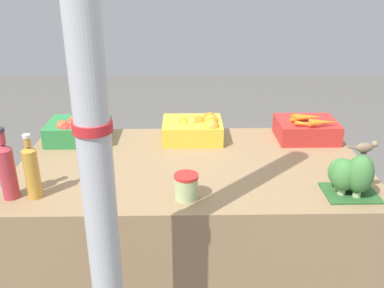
{
  "coord_description": "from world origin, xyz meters",
  "views": [
    {
      "loc": [
        -0.03,
        -1.89,
        1.67
      ],
      "look_at": [
        0.0,
        0.0,
        0.88
      ],
      "focal_mm": 40.0,
      "sensor_mm": 36.0,
      "label": 1
    }
  ],
  "objects_px": {
    "broccoli_pile": "(351,175)",
    "pickle_jar": "(186,186)",
    "orange_crate": "(195,128)",
    "sparrow_bird": "(366,147)",
    "support_pole": "(96,162)",
    "apple_crate": "(77,129)",
    "juice_bottle_ruby": "(7,169)",
    "carrot_crate": "(307,129)",
    "juice_bottle_amber": "(32,171)"
  },
  "relations": [
    {
      "from": "carrot_crate",
      "to": "broccoli_pile",
      "type": "bearing_deg",
      "value": -88.56
    },
    {
      "from": "carrot_crate",
      "to": "pickle_jar",
      "type": "height_order",
      "value": "carrot_crate"
    },
    {
      "from": "apple_crate",
      "to": "broccoli_pile",
      "type": "bearing_deg",
      "value": -25.94
    },
    {
      "from": "support_pole",
      "to": "orange_crate",
      "type": "xyz_separation_m",
      "value": [
        0.32,
        1.05,
        -0.29
      ]
    },
    {
      "from": "juice_bottle_ruby",
      "to": "orange_crate",
      "type": "bearing_deg",
      "value": 38.65
    },
    {
      "from": "orange_crate",
      "to": "sparrow_bird",
      "type": "distance_m",
      "value": 0.94
    },
    {
      "from": "carrot_crate",
      "to": "broccoli_pile",
      "type": "height_order",
      "value": "broccoli_pile"
    },
    {
      "from": "support_pole",
      "to": "juice_bottle_ruby",
      "type": "bearing_deg",
      "value": 136.82
    },
    {
      "from": "orange_crate",
      "to": "juice_bottle_amber",
      "type": "distance_m",
      "value": 0.92
    },
    {
      "from": "juice_bottle_ruby",
      "to": "juice_bottle_amber",
      "type": "height_order",
      "value": "juice_bottle_ruby"
    },
    {
      "from": "support_pole",
      "to": "juice_bottle_ruby",
      "type": "distance_m",
      "value": 0.67
    },
    {
      "from": "juice_bottle_ruby",
      "to": "juice_bottle_amber",
      "type": "distance_m",
      "value": 0.1
    },
    {
      "from": "carrot_crate",
      "to": "juice_bottle_amber",
      "type": "relative_size",
      "value": 1.15
    },
    {
      "from": "support_pole",
      "to": "juice_bottle_ruby",
      "type": "xyz_separation_m",
      "value": [
        -0.46,
        0.43,
        -0.23
      ]
    },
    {
      "from": "apple_crate",
      "to": "sparrow_bird",
      "type": "bearing_deg",
      "value": -25.97
    },
    {
      "from": "carrot_crate",
      "to": "juice_bottle_amber",
      "type": "bearing_deg",
      "value": -154.35
    },
    {
      "from": "broccoli_pile",
      "to": "juice_bottle_amber",
      "type": "xyz_separation_m",
      "value": [
        -1.31,
        0.0,
        0.03
      ]
    },
    {
      "from": "sparrow_bird",
      "to": "orange_crate",
      "type": "bearing_deg",
      "value": 127.92
    },
    {
      "from": "support_pole",
      "to": "juice_bottle_amber",
      "type": "bearing_deg",
      "value": 129.97
    },
    {
      "from": "orange_crate",
      "to": "carrot_crate",
      "type": "distance_m",
      "value": 0.61
    },
    {
      "from": "broccoli_pile",
      "to": "juice_bottle_ruby",
      "type": "height_order",
      "value": "juice_bottle_ruby"
    },
    {
      "from": "juice_bottle_amber",
      "to": "sparrow_bird",
      "type": "xyz_separation_m",
      "value": [
        1.34,
        -0.02,
        0.1
      ]
    },
    {
      "from": "support_pole",
      "to": "sparrow_bird",
      "type": "distance_m",
      "value": 1.07
    },
    {
      "from": "juice_bottle_amber",
      "to": "apple_crate",
      "type": "bearing_deg",
      "value": 86.55
    },
    {
      "from": "support_pole",
      "to": "orange_crate",
      "type": "height_order",
      "value": "support_pole"
    },
    {
      "from": "apple_crate",
      "to": "broccoli_pile",
      "type": "height_order",
      "value": "broccoli_pile"
    },
    {
      "from": "juice_bottle_amber",
      "to": "juice_bottle_ruby",
      "type": "bearing_deg",
      "value": 180.0
    },
    {
      "from": "apple_crate",
      "to": "orange_crate",
      "type": "distance_m",
      "value": 0.64
    },
    {
      "from": "orange_crate",
      "to": "broccoli_pile",
      "type": "distance_m",
      "value": 0.89
    },
    {
      "from": "carrot_crate",
      "to": "juice_bottle_amber",
      "type": "height_order",
      "value": "juice_bottle_amber"
    },
    {
      "from": "orange_crate",
      "to": "pickle_jar",
      "type": "relative_size",
      "value": 2.97
    },
    {
      "from": "pickle_jar",
      "to": "sparrow_bird",
      "type": "relative_size",
      "value": 0.8
    },
    {
      "from": "orange_crate",
      "to": "pickle_jar",
      "type": "xyz_separation_m",
      "value": [
        -0.05,
        -0.65,
        -0.01
      ]
    },
    {
      "from": "support_pole",
      "to": "sparrow_bird",
      "type": "relative_size",
      "value": 16.76
    },
    {
      "from": "apple_crate",
      "to": "juice_bottle_ruby",
      "type": "bearing_deg",
      "value": -102.36
    },
    {
      "from": "sparrow_bird",
      "to": "broccoli_pile",
      "type": "bearing_deg",
      "value": 144.82
    },
    {
      "from": "support_pole",
      "to": "broccoli_pile",
      "type": "bearing_deg",
      "value": 24.41
    },
    {
      "from": "broccoli_pile",
      "to": "pickle_jar",
      "type": "distance_m",
      "value": 0.68
    },
    {
      "from": "juice_bottle_amber",
      "to": "sparrow_bird",
      "type": "relative_size",
      "value": 2.06
    },
    {
      "from": "orange_crate",
      "to": "carrot_crate",
      "type": "relative_size",
      "value": 1.0
    },
    {
      "from": "sparrow_bird",
      "to": "juice_bottle_ruby",
      "type": "bearing_deg",
      "value": 171.24
    },
    {
      "from": "juice_bottle_amber",
      "to": "pickle_jar",
      "type": "xyz_separation_m",
      "value": [
        0.63,
        -0.02,
        -0.07
      ]
    },
    {
      "from": "broccoli_pile",
      "to": "pickle_jar",
      "type": "height_order",
      "value": "broccoli_pile"
    },
    {
      "from": "support_pole",
      "to": "apple_crate",
      "type": "relative_size",
      "value": 7.05
    },
    {
      "from": "apple_crate",
      "to": "juice_bottle_amber",
      "type": "relative_size",
      "value": 1.15
    },
    {
      "from": "carrot_crate",
      "to": "broccoli_pile",
      "type": "xyz_separation_m",
      "value": [
        0.02,
        -0.62,
        0.03
      ]
    },
    {
      "from": "juice_bottle_ruby",
      "to": "pickle_jar",
      "type": "height_order",
      "value": "juice_bottle_ruby"
    },
    {
      "from": "juice_bottle_ruby",
      "to": "pickle_jar",
      "type": "relative_size",
      "value": 2.83
    },
    {
      "from": "orange_crate",
      "to": "sparrow_bird",
      "type": "xyz_separation_m",
      "value": [
        0.66,
        -0.64,
        0.16
      ]
    },
    {
      "from": "apple_crate",
      "to": "orange_crate",
      "type": "bearing_deg",
      "value": 0.38
    }
  ]
}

